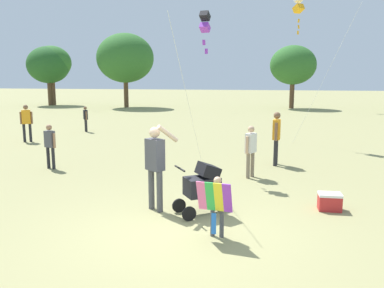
{
  "coord_description": "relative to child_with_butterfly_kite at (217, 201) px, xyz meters",
  "views": [
    {
      "loc": [
        1.24,
        -6.61,
        2.73
      ],
      "look_at": [
        -0.01,
        1.41,
        1.3
      ],
      "focal_mm": 37.81,
      "sensor_mm": 36.0,
      "label": 1
    }
  ],
  "objects": [
    {
      "name": "ground_plane",
      "position": [
        -0.65,
        0.19,
        -0.64
      ],
      "size": [
        120.0,
        120.0,
        0.0
      ],
      "primitive_type": "plane",
      "color": "#938E5B"
    },
    {
      "name": "treeline_distant",
      "position": [
        0.41,
        24.97,
        3.3
      ],
      "size": [
        36.84,
        6.04,
        6.67
      ],
      "color": "brown",
      "rests_on": "ground"
    },
    {
      "name": "child_with_butterfly_kite",
      "position": [
        0.0,
        0.0,
        0.0
      ],
      "size": [
        0.6,
        0.41,
        1.04
      ],
      "color": "#4C4C51",
      "rests_on": "ground"
    },
    {
      "name": "person_adult_flyer",
      "position": [
        -1.34,
        1.18,
        0.39
      ],
      "size": [
        0.68,
        0.46,
        1.77
      ],
      "color": "#4C4C51",
      "rests_on": "ground"
    },
    {
      "name": "stroller",
      "position": [
        -0.37,
        1.11,
        -0.03
      ],
      "size": [
        1.07,
        0.87,
        1.03
      ],
      "color": "black",
      "rests_on": "ground"
    },
    {
      "name": "kite_adult_black",
      "position": [
        -0.76,
        4.35,
        3.36
      ],
      "size": [
        0.48,
        3.22,
        4.32
      ],
      "color": "black",
      "rests_on": "ground"
    },
    {
      "name": "kite_orange_delta",
      "position": [
        2.11,
        9.8,
        4.64
      ],
      "size": [
        2.19,
        1.6,
        5.68
      ],
      "color": "white",
      "rests_on": "ground"
    },
    {
      "name": "person_red_shirt",
      "position": [
        -7.23,
        11.38,
        0.07
      ],
      "size": [
        0.28,
        0.32,
        1.2
      ],
      "color": "#232328",
      "rests_on": "ground"
    },
    {
      "name": "person_sitting_far",
      "position": [
        -8.4,
        8.36,
        0.24
      ],
      "size": [
        0.44,
        0.32,
        1.49
      ],
      "color": "#232328",
      "rests_on": "ground"
    },
    {
      "name": "person_couple_left",
      "position": [
        0.5,
        4.08,
        0.18
      ],
      "size": [
        0.31,
        0.39,
        1.38
      ],
      "color": "#7F705B",
      "rests_on": "ground"
    },
    {
      "name": "person_kid_running",
      "position": [
        1.23,
        5.69,
        0.31
      ],
      "size": [
        0.25,
        0.51,
        1.6
      ],
      "color": "#232328",
      "rests_on": "ground"
    },
    {
      "name": "person_back_turned",
      "position": [
        -5.2,
        4.2,
        0.12
      ],
      "size": [
        0.4,
        0.25,
        1.29
      ],
      "color": "#232328",
      "rests_on": "ground"
    },
    {
      "name": "cooler_box",
      "position": [
        2.12,
        1.72,
        -0.46
      ],
      "size": [
        0.45,
        0.33,
        0.35
      ],
      "color": "red",
      "rests_on": "ground"
    }
  ]
}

